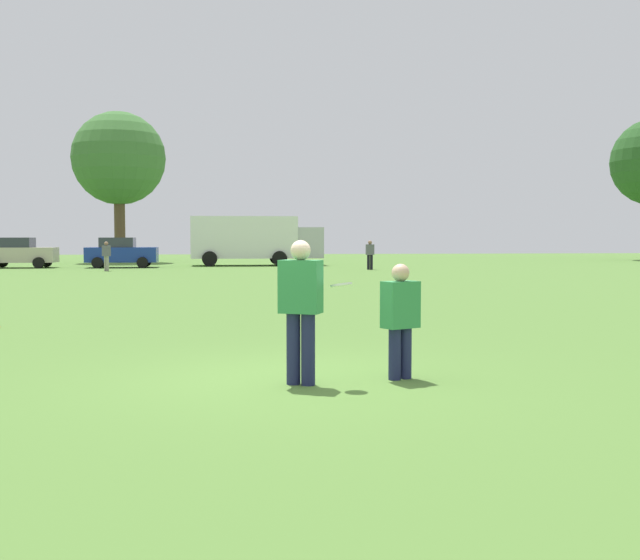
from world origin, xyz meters
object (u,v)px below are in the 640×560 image
player_defender (400,315)px  frisbee (341,285)px  player_thrower (301,304)px  box_truck (254,239)px  parked_car_mid_right (121,252)px  bystander_far_jogger (370,253)px  bystander_sideline_watcher (106,254)px  parked_car_center (19,252)px

player_defender → frisbee: size_ratio=5.43×
player_thrower → player_defender: (1.31, 0.21, -0.18)m
box_truck → parked_car_mid_right: bearing=-162.1°
parked_car_mid_right → box_truck: 8.57m
player_thrower → box_truck: (0.88, 40.36, 0.74)m
player_defender → box_truck: box_truck is taller
box_truck → bystander_far_jogger: (6.30, -7.29, -0.82)m
box_truck → bystander_sideline_watcher: box_truck is taller
parked_car_center → parked_car_mid_right: 6.04m
parked_car_center → bystander_sideline_watcher: bearing=-40.4°
player_thrower → parked_car_mid_right: parked_car_mid_right is taller
player_defender → parked_car_mid_right: 38.49m
player_defender → box_truck: size_ratio=0.18×
player_thrower → frisbee: (0.49, -0.12, 0.24)m
player_thrower → frisbee: player_thrower is taller
frisbee → bystander_sideline_watcher: size_ratio=0.17×
bystander_far_jogger → bystander_sideline_watcher: bearing=179.9°
frisbee → box_truck: 40.49m
parked_car_center → box_truck: bearing=9.1°
player_defender → bystander_far_jogger: 33.38m
frisbee → bystander_far_jogger: size_ratio=0.17×
player_thrower → parked_car_center: parked_car_center is taller
box_truck → bystander_far_jogger: size_ratio=5.14×
parked_car_mid_right → bystander_far_jogger: (14.42, -4.67, 0.01)m
player_defender → box_truck: (-0.43, 40.15, 0.92)m
box_truck → bystander_sideline_watcher: 11.05m
frisbee → parked_car_center: 40.61m
player_thrower → parked_car_mid_right: size_ratio=0.43×
parked_car_mid_right → player_thrower: bearing=-79.1°
box_truck → bystander_sideline_watcher: bearing=-138.7°
player_thrower → bystander_far_jogger: player_thrower is taller
parked_car_center → box_truck: 14.36m
player_thrower → player_defender: bearing=9.2°
parked_car_mid_right → box_truck: size_ratio=0.49×
frisbee → bystander_far_jogger: bearing=78.6°
player_defender → frisbee: bearing=-157.9°
bystander_sideline_watcher → bystander_far_jogger: bearing=-0.1°
parked_car_center → parked_car_mid_right: same height
player_thrower → bystander_far_jogger: (7.19, 33.07, -0.08)m
player_defender → bystander_sideline_watcher: bystander_sideline_watcher is taller
bystander_sideline_watcher → parked_car_mid_right: bearing=88.1°
player_thrower → bystander_far_jogger: 33.84m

